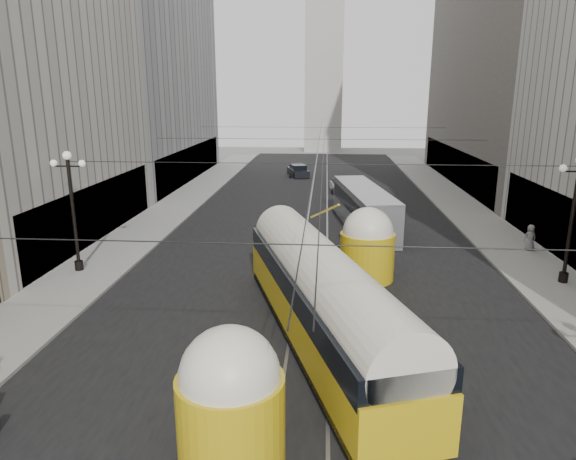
# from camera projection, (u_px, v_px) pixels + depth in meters

# --- Properties ---
(road) EXTENTS (20.00, 85.00, 0.02)m
(road) POSITION_uv_depth(u_px,v_px,m) (318.00, 215.00, 40.77)
(road) COLOR black
(road) RESTS_ON ground
(sidewalk_left) EXTENTS (4.00, 72.00, 0.15)m
(sidewalk_left) POSITION_uv_depth(u_px,v_px,m) (182.00, 203.00, 44.97)
(sidewalk_left) COLOR gray
(sidewalk_left) RESTS_ON ground
(sidewalk_right) EXTENTS (4.00, 72.00, 0.15)m
(sidewalk_right) POSITION_uv_depth(u_px,v_px,m) (461.00, 207.00, 43.28)
(sidewalk_right) COLOR gray
(sidewalk_right) RESTS_ON ground
(rail_left) EXTENTS (0.12, 85.00, 0.04)m
(rail_left) POSITION_uv_depth(u_px,v_px,m) (308.00, 215.00, 40.82)
(rail_left) COLOR gray
(rail_left) RESTS_ON ground
(rail_right) EXTENTS (0.12, 85.00, 0.04)m
(rail_right) POSITION_uv_depth(u_px,v_px,m) (327.00, 215.00, 40.72)
(rail_right) COLOR gray
(rail_right) RESTS_ON ground
(building_left_far) EXTENTS (12.60, 28.60, 28.60)m
(building_left_far) POSITION_uv_depth(u_px,v_px,m) (130.00, 44.00, 53.42)
(building_left_far) COLOR #999999
(building_left_far) RESTS_ON ground
(building_right_far) EXTENTS (12.60, 32.60, 32.60)m
(building_right_far) POSITION_uv_depth(u_px,v_px,m) (528.00, 20.00, 50.08)
(building_right_far) COLOR #514C47
(building_right_far) RESTS_ON ground
(distant_tower) EXTENTS (6.00, 6.00, 31.36)m
(distant_tower) POSITION_uv_depth(u_px,v_px,m) (324.00, 57.00, 82.67)
(distant_tower) COLOR #B2AFA8
(distant_tower) RESTS_ON ground
(lamppost_left_mid) EXTENTS (1.86, 0.44, 6.37)m
(lamppost_left_mid) POSITION_uv_depth(u_px,v_px,m) (72.00, 205.00, 26.72)
(lamppost_left_mid) COLOR black
(lamppost_left_mid) RESTS_ON sidewalk_left
(lamppost_right_mid) EXTENTS (1.86, 0.44, 6.37)m
(lamppost_right_mid) POSITION_uv_depth(u_px,v_px,m) (573.00, 213.00, 24.94)
(lamppost_right_mid) COLOR black
(lamppost_right_mid) RESTS_ON sidewalk_right
(catenary) EXTENTS (25.00, 72.00, 0.23)m
(catenary) POSITION_uv_depth(u_px,v_px,m) (320.00, 141.00, 38.27)
(catenary) COLOR black
(catenary) RESTS_ON ground
(streetcar) EXTENTS (7.29, 16.88, 3.86)m
(streetcar) POSITION_uv_depth(u_px,v_px,m) (322.00, 295.00, 19.61)
(streetcar) COLOR gold
(streetcar) RESTS_ON ground
(city_bus) EXTENTS (4.09, 11.74, 2.91)m
(city_bus) POSITION_uv_depth(u_px,v_px,m) (364.00, 207.00, 36.30)
(city_bus) COLOR #9B9DA0
(city_bus) RESTS_ON ground
(sedan_white_far) EXTENTS (2.00, 4.10, 1.25)m
(sedan_white_far) POSITION_uv_depth(u_px,v_px,m) (340.00, 186.00, 50.23)
(sedan_white_far) COLOR white
(sedan_white_far) RESTS_ON ground
(sedan_dark_far) EXTENTS (2.88, 4.64, 1.36)m
(sedan_dark_far) POSITION_uv_depth(u_px,v_px,m) (298.00, 171.00, 59.73)
(sedan_dark_far) COLOR black
(sedan_dark_far) RESTS_ON ground
(pedestrian_sidewalk_right) EXTENTS (0.86, 0.64, 1.58)m
(pedestrian_sidewalk_right) POSITION_uv_depth(u_px,v_px,m) (530.00, 237.00, 30.95)
(pedestrian_sidewalk_right) COLOR slate
(pedestrian_sidewalk_right) RESTS_ON sidewalk_right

